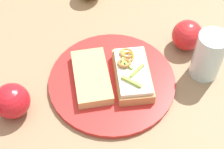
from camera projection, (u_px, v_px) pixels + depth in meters
The scene contains 7 objects.
ground_plane at pixel (112, 83), 0.85m from camera, with size 2.00×2.00×0.00m, color #8C6F50.
plate at pixel (112, 81), 0.84m from camera, with size 0.32×0.32×0.01m, color red.
sandwich at pixel (132, 73), 0.82m from camera, with size 0.16×0.10×0.05m.
bread_slice_side at pixel (92, 78), 0.82m from camera, with size 0.16×0.08×0.03m, color tan.
apple_3 at pixel (187, 35), 0.89m from camera, with size 0.08×0.08×0.08m, color red.
apple_5 at pixel (12, 101), 0.76m from camera, with size 0.08×0.08×0.08m, color red.
drinking_glass at pixel (208, 56), 0.82m from camera, with size 0.07×0.07×0.13m, color silver.
Camera 1 is at (-0.50, 0.02, 0.68)m, focal length 53.99 mm.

